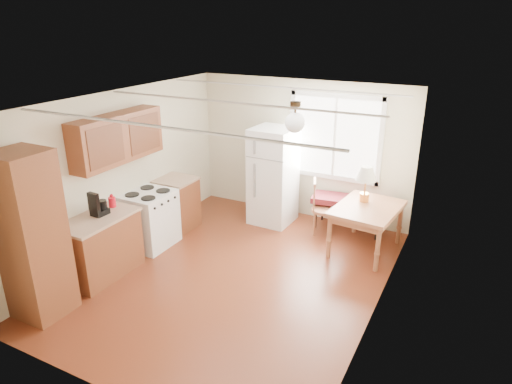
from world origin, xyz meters
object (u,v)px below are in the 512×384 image
Objects in this scene: dining_table at (367,213)px; chair at (319,204)px; refrigerator at (273,176)px; bench at (350,202)px.

dining_table is 1.38× the size of chair.
refrigerator is 1.40m from bench.
refrigerator reaches higher than bench.
dining_table is 0.94m from chair.
chair is (0.89, -0.08, -0.33)m from refrigerator.
bench is at bearing 18.30° from chair.
refrigerator reaches higher than dining_table.
refrigerator is 1.83m from dining_table.
dining_table is (1.78, -0.35, -0.21)m from refrigerator.
chair is at bearing -149.17° from bench.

